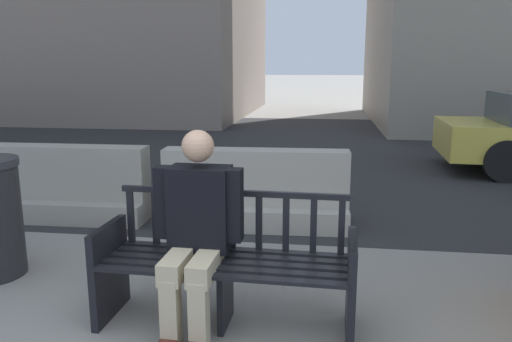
{
  "coord_description": "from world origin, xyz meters",
  "views": [
    {
      "loc": [
        0.65,
        -1.94,
        1.71
      ],
      "look_at": [
        0.02,
        2.59,
        0.75
      ],
      "focal_mm": 35.0,
      "sensor_mm": 36.0,
      "label": 1
    }
  ],
  "objects_px": {
    "street_bench": "(226,268)",
    "jersey_barrier_centre": "(256,195)",
    "seated_person": "(196,227)",
    "jersey_barrier_left": "(63,189)"
  },
  "relations": [
    {
      "from": "street_bench",
      "to": "jersey_barrier_centre",
      "type": "bearing_deg",
      "value": 92.64
    },
    {
      "from": "seated_person",
      "to": "jersey_barrier_centre",
      "type": "xyz_separation_m",
      "value": [
        0.08,
        2.2,
        -0.35
      ]
    },
    {
      "from": "seated_person",
      "to": "jersey_barrier_left",
      "type": "xyz_separation_m",
      "value": [
        -2.14,
        2.17,
        -0.35
      ]
    },
    {
      "from": "street_bench",
      "to": "jersey_barrier_left",
      "type": "relative_size",
      "value": 0.85
    },
    {
      "from": "jersey_barrier_centre",
      "to": "seated_person",
      "type": "bearing_deg",
      "value": -92.16
    },
    {
      "from": "seated_person",
      "to": "jersey_barrier_left",
      "type": "height_order",
      "value": "seated_person"
    },
    {
      "from": "seated_person",
      "to": "jersey_barrier_centre",
      "type": "bearing_deg",
      "value": 87.84
    },
    {
      "from": "street_bench",
      "to": "jersey_barrier_centre",
      "type": "distance_m",
      "value": 2.16
    },
    {
      "from": "seated_person",
      "to": "jersey_barrier_centre",
      "type": "distance_m",
      "value": 2.23
    },
    {
      "from": "street_bench",
      "to": "jersey_barrier_centre",
      "type": "height_order",
      "value": "street_bench"
    }
  ]
}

